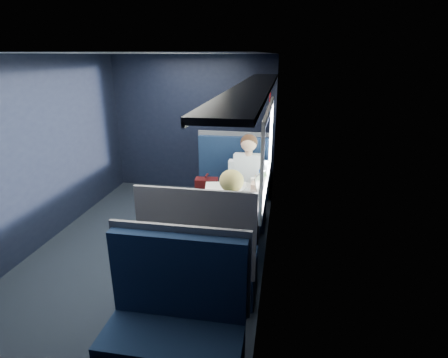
% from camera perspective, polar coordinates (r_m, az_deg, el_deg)
% --- Properties ---
extents(ground, '(2.80, 4.20, 0.01)m').
position_cam_1_polar(ground, '(4.61, -11.28, -10.60)').
color(ground, black).
extents(room_shell, '(3.00, 4.40, 2.40)m').
position_cam_1_polar(room_shell, '(4.07, -12.36, 7.72)').
color(room_shell, black).
rests_on(room_shell, ground).
extents(table, '(0.62, 1.00, 0.74)m').
position_cam_1_polar(table, '(4.06, 1.84, -3.91)').
color(table, '#54565E').
rests_on(table, ground).
extents(seat_bay_near, '(1.04, 0.62, 1.26)m').
position_cam_1_polar(seat_bay_near, '(4.98, 1.01, -2.38)').
color(seat_bay_near, '#0B1833').
rests_on(seat_bay_near, ground).
extents(seat_bay_far, '(1.04, 0.62, 1.26)m').
position_cam_1_polar(seat_bay_far, '(3.45, -3.39, -13.25)').
color(seat_bay_far, '#0B1833').
rests_on(seat_bay_far, ground).
extents(seat_row_front, '(1.04, 0.51, 1.16)m').
position_cam_1_polar(seat_row_front, '(5.84, 2.53, 0.87)').
color(seat_row_front, '#0B1833').
rests_on(seat_row_front, ground).
extents(seat_row_back, '(1.04, 0.51, 1.16)m').
position_cam_1_polar(seat_row_back, '(2.76, -8.10, -23.55)').
color(seat_row_back, '#0B1833').
rests_on(seat_row_back, ground).
extents(man, '(0.53, 0.56, 1.32)m').
position_cam_1_polar(man, '(4.68, 3.87, 0.02)').
color(man, black).
rests_on(man, ground).
extents(woman, '(0.53, 0.56, 1.32)m').
position_cam_1_polar(woman, '(3.40, 1.30, -7.70)').
color(woman, black).
rests_on(woman, ground).
extents(papers, '(0.63, 0.81, 0.01)m').
position_cam_1_polar(papers, '(4.14, 0.33, -2.25)').
color(papers, white).
rests_on(papers, table).
extents(laptop, '(0.36, 0.41, 0.27)m').
position_cam_1_polar(laptop, '(4.05, 5.23, -1.78)').
color(laptop, silver).
rests_on(laptop, table).
extents(bottle_small, '(0.06, 0.06, 0.22)m').
position_cam_1_polar(bottle_small, '(4.33, 5.88, -0.01)').
color(bottle_small, silver).
rests_on(bottle_small, table).
extents(cup, '(0.08, 0.08, 0.10)m').
position_cam_1_polar(cup, '(4.38, 4.83, -0.42)').
color(cup, white).
rests_on(cup, table).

